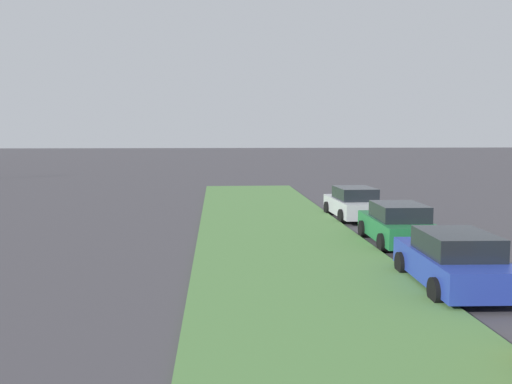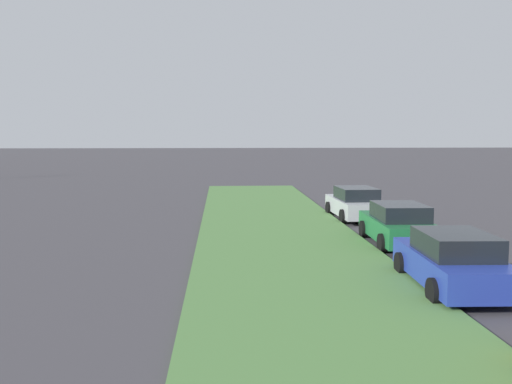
{
  "view_description": "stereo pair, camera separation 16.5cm",
  "coord_description": "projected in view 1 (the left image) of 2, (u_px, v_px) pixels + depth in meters",
  "views": [
    {
      "loc": [
        0.06,
        9.38,
        3.9
      ],
      "look_at": [
        18.08,
        8.09,
        1.99
      ],
      "focal_mm": 38.89,
      "sensor_mm": 36.0,
      "label": 1
    },
    {
      "loc": [
        0.05,
        9.22,
        3.9
      ],
      "look_at": [
        18.08,
        8.09,
        1.99
      ],
      "focal_mm": 38.89,
      "sensor_mm": 36.0,
      "label": 2
    }
  ],
  "objects": [
    {
      "name": "grass_median",
      "position": [
        340.0,
        338.0,
        10.43
      ],
      "size": [
        60.0,
        6.0,
        0.12
      ],
      "primitive_type": "cube",
      "color": "#517F42",
      "rests_on": "ground"
    },
    {
      "name": "parked_car_silver",
      "position": [
        354.0,
        203.0,
        25.32
      ],
      "size": [
        4.36,
        2.13,
        1.47
      ],
      "rotation": [
        0.0,
        0.0,
        0.03
      ],
      "color": "#B2B5BA",
      "rests_on": "ground"
    },
    {
      "name": "parked_car_green",
      "position": [
        398.0,
        224.0,
        19.47
      ],
      "size": [
        4.34,
        2.1,
        1.47
      ],
      "rotation": [
        0.0,
        0.0,
        -0.03
      ],
      "color": "#1E6B38",
      "rests_on": "ground"
    },
    {
      "name": "parked_car_blue",
      "position": [
        454.0,
        261.0,
        13.9
      ],
      "size": [
        4.37,
        2.15,
        1.47
      ],
      "rotation": [
        0.0,
        0.0,
        -0.04
      ],
      "color": "#23389E",
      "rests_on": "ground"
    }
  ]
}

